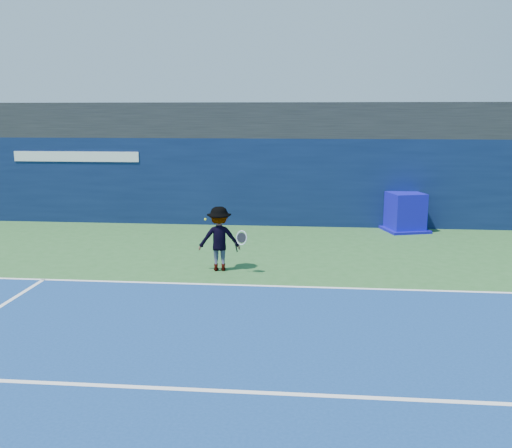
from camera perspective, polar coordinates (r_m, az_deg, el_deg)
The scene contains 8 objects.
ground at distance 10.16m, azimuth -1.68°, elevation -11.22°, with size 80.00×80.00×0.00m, color #2C5F2A.
baseline at distance 12.96m, azimuth -0.03°, elevation -6.18°, with size 24.00×0.10×0.01m, color white.
service_line at distance 8.35m, azimuth -3.45°, elevation -16.33°, with size 24.00×0.10×0.01m, color white.
stadium_band at distance 20.86m, azimuth 2.24°, elevation 10.35°, with size 36.00×3.00×1.20m, color black.
back_wall_assembly at distance 20.00m, azimuth 2.02°, elevation 4.30°, with size 36.00×1.03×3.00m.
equipment_cart at distance 19.48m, azimuth 14.69°, elevation 1.02°, with size 1.65×1.65×1.27m.
tennis_player at distance 14.09m, azimuth -3.68°, elevation -1.47°, with size 1.29×0.76×1.60m.
tennis_ball at distance 15.55m, azimuth -5.10°, elevation 0.47°, with size 0.06×0.06×0.06m.
Camera 1 is at (1.19, -9.32, 3.85)m, focal length 40.00 mm.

